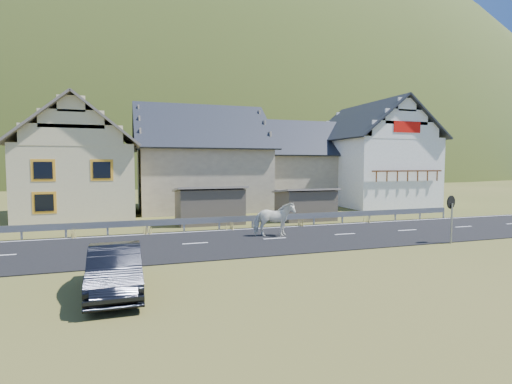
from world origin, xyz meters
name	(u,v)px	position (x,y,z in m)	size (l,w,h in m)	color
ground	(275,239)	(0.00, 0.00, 0.00)	(160.00, 160.00, 0.00)	#40471A
road	(275,239)	(0.00, 0.00, 0.02)	(60.00, 7.00, 0.04)	black
lane_markings	(275,238)	(0.00, 0.00, 0.04)	(60.00, 6.60, 0.01)	silver
guardrail	(252,219)	(0.00, 3.68, 0.56)	(28.10, 0.09, 0.75)	#93969B
shed_left	(209,206)	(-2.00, 6.50, 1.10)	(4.30, 3.30, 2.40)	brown
shed_right	(305,205)	(4.50, 6.00, 1.00)	(3.80, 2.90, 2.20)	brown
house_cream	(81,156)	(-10.00, 12.00, 4.36)	(7.80, 9.80, 8.30)	beige
house_stone_a	(200,154)	(-1.00, 15.00, 4.63)	(10.80, 9.80, 8.90)	tan
house_stone_b	(299,159)	(9.00, 17.00, 4.24)	(9.80, 8.80, 8.10)	tan
house_white	(371,150)	(15.00, 14.00, 5.06)	(8.80, 10.80, 9.70)	white
mountain	(152,213)	(5.00, 180.00, -20.00)	(440.00, 280.00, 260.00)	#27370D
horse	(274,219)	(0.19, 0.61, 0.92)	(2.09, 0.95, 1.76)	silver
car	(115,270)	(-7.40, -6.36, 0.69)	(1.46, 4.18, 1.38)	black
traffic_mirror	(451,208)	(7.55, -3.56, 1.67)	(0.62, 0.24, 2.28)	#93969B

